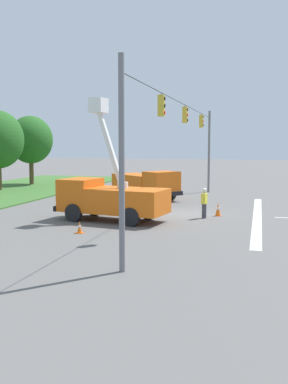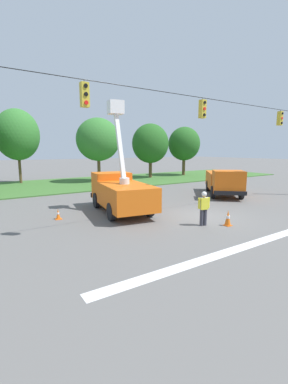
{
  "view_description": "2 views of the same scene",
  "coord_description": "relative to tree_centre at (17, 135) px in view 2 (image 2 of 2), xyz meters",
  "views": [
    {
      "loc": [
        -27.12,
        -4.41,
        4.29
      ],
      "look_at": [
        -1.85,
        2.12,
        1.49
      ],
      "focal_mm": 42.0,
      "sensor_mm": 36.0,
      "label": 1
    },
    {
      "loc": [
        -10.82,
        -10.34,
        3.83
      ],
      "look_at": [
        -2.08,
        3.05,
        1.21
      ],
      "focal_mm": 24.0,
      "sensor_mm": 36.0,
      "label": 2
    }
  ],
  "objects": [
    {
      "name": "traffic_cone_foreground_left",
      "position": [
        6.42,
        -23.77,
        -5.09
      ],
      "size": [
        0.36,
        0.36,
        0.81
      ],
      "color": "orange",
      "rests_on": "ground"
    },
    {
      "name": "signal_gantry",
      "position": [
        6.72,
        -21.72,
        -1.06
      ],
      "size": [
        26.2,
        0.33,
        7.2
      ],
      "color": "slate",
      "rests_on": "ground"
    },
    {
      "name": "tree_east",
      "position": [
        8.12,
        -3.48,
        -0.47
      ],
      "size": [
        5.14,
        4.66,
        7.53
      ],
      "color": "brown",
      "rests_on": "ground"
    },
    {
      "name": "grass_verge",
      "position": [
        6.71,
        -3.72,
        -5.44
      ],
      "size": [
        56.0,
        12.0,
        0.1
      ],
      "primitive_type": "cube",
      "color": "#3D6B2D",
      "rests_on": "ground"
    },
    {
      "name": "tree_far_east",
      "position": [
        15.84,
        -3.09,
        -0.81
      ],
      "size": [
        5.14,
        4.47,
        7.32
      ],
      "color": "brown",
      "rests_on": "ground"
    },
    {
      "name": "ground_plane",
      "position": [
        6.71,
        -21.72,
        -5.49
      ],
      "size": [
        200.0,
        200.0,
        0.0
      ],
      "primitive_type": "plane",
      "color": "#605E5B"
    },
    {
      "name": "tree_centre",
      "position": [
        0.0,
        0.0,
        0.0
      ],
      "size": [
        4.71,
        4.51,
        8.32
      ],
      "color": "brown",
      "rests_on": "ground"
    },
    {
      "name": "tree_east_end",
      "position": [
        21.92,
        -3.04,
        -0.78
      ],
      "size": [
        4.75,
        4.51,
        7.19
      ],
      "color": "brown",
      "rests_on": "ground"
    },
    {
      "name": "traffic_cone_mid_right",
      "position": [
        4.68,
        -15.26,
        -5.22
      ],
      "size": [
        0.36,
        0.36,
        0.58
      ],
      "color": "orange",
      "rests_on": "ground"
    },
    {
      "name": "road_worker",
      "position": [
        5.38,
        -23.07,
        -4.49
      ],
      "size": [
        0.63,
        0.34,
        1.77
      ],
      "color": "#383842",
      "rests_on": "ground"
    },
    {
      "name": "utility_truck_support_near",
      "position": [
        13.54,
        -17.53,
        -4.28
      ],
      "size": [
        5.97,
        6.37,
        2.25
      ],
      "color": "orange",
      "rests_on": "ground"
    },
    {
      "name": "traffic_cone_mid_left",
      "position": [
        -0.52,
        -17.77,
        -5.21
      ],
      "size": [
        0.36,
        0.36,
        0.59
      ],
      "color": "orange",
      "rests_on": "ground"
    },
    {
      "name": "utility_truck_bucket_lift",
      "position": [
        3.28,
        -18.02,
        -4.12
      ],
      "size": [
        3.48,
        6.51,
        6.82
      ],
      "color": "orange",
      "rests_on": "ground"
    }
  ]
}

